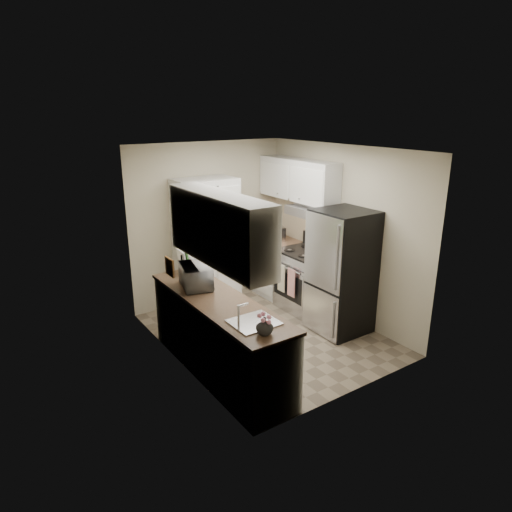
{
  "coord_description": "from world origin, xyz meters",
  "views": [
    {
      "loc": [
        -3.28,
        -4.58,
        2.96
      ],
      "look_at": [
        -0.09,
        0.15,
        1.11
      ],
      "focal_mm": 32.0,
      "sensor_mm": 36.0,
      "label": 1
    }
  ],
  "objects_px": {
    "refrigerator": "(342,272)",
    "electric_range": "(305,279)",
    "toaster_oven": "(273,233)",
    "pantry_cabinet": "(207,245)",
    "microwave": "(196,276)",
    "wine_bottle": "(182,267)"
  },
  "relations": [
    {
      "from": "electric_range",
      "to": "toaster_oven",
      "type": "height_order",
      "value": "toaster_oven"
    },
    {
      "from": "wine_bottle",
      "to": "toaster_oven",
      "type": "distance_m",
      "value": 2.1
    },
    {
      "from": "pantry_cabinet",
      "to": "refrigerator",
      "type": "xyz_separation_m",
      "value": [
        1.14,
        -1.73,
        -0.15
      ]
    },
    {
      "from": "pantry_cabinet",
      "to": "electric_range",
      "type": "xyz_separation_m",
      "value": [
        1.17,
        -0.93,
        -0.52
      ]
    },
    {
      "from": "pantry_cabinet",
      "to": "microwave",
      "type": "xyz_separation_m",
      "value": [
        -0.82,
        -1.27,
        0.06
      ]
    },
    {
      "from": "refrigerator",
      "to": "microwave",
      "type": "xyz_separation_m",
      "value": [
        -1.96,
        0.45,
        0.21
      ]
    },
    {
      "from": "pantry_cabinet",
      "to": "microwave",
      "type": "relative_size",
      "value": 4.04
    },
    {
      "from": "electric_range",
      "to": "refrigerator",
      "type": "xyz_separation_m",
      "value": [
        -0.03,
        -0.8,
        0.37
      ]
    },
    {
      "from": "microwave",
      "to": "toaster_oven",
      "type": "height_order",
      "value": "microwave"
    },
    {
      "from": "pantry_cabinet",
      "to": "microwave",
      "type": "bearing_deg",
      "value": -122.83
    },
    {
      "from": "electric_range",
      "to": "wine_bottle",
      "type": "distance_m",
      "value": 2.06
    },
    {
      "from": "pantry_cabinet",
      "to": "refrigerator",
      "type": "bearing_deg",
      "value": -56.54
    },
    {
      "from": "refrigerator",
      "to": "wine_bottle",
      "type": "height_order",
      "value": "refrigerator"
    },
    {
      "from": "electric_range",
      "to": "wine_bottle",
      "type": "height_order",
      "value": "wine_bottle"
    },
    {
      "from": "refrigerator",
      "to": "electric_range",
      "type": "bearing_deg",
      "value": 87.52
    },
    {
      "from": "microwave",
      "to": "toaster_oven",
      "type": "distance_m",
      "value": 2.3
    },
    {
      "from": "electric_range",
      "to": "toaster_oven",
      "type": "xyz_separation_m",
      "value": [
        -0.01,
        0.83,
        0.56
      ]
    },
    {
      "from": "refrigerator",
      "to": "toaster_oven",
      "type": "bearing_deg",
      "value": 89.21
    },
    {
      "from": "refrigerator",
      "to": "pantry_cabinet",
      "type": "bearing_deg",
      "value": 123.46
    },
    {
      "from": "electric_range",
      "to": "toaster_oven",
      "type": "relative_size",
      "value": 2.87
    },
    {
      "from": "refrigerator",
      "to": "wine_bottle",
      "type": "distance_m",
      "value": 2.15
    },
    {
      "from": "microwave",
      "to": "toaster_oven",
      "type": "xyz_separation_m",
      "value": [
        1.98,
        1.17,
        -0.02
      ]
    }
  ]
}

